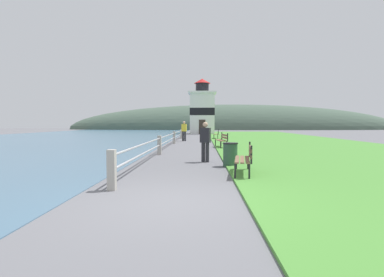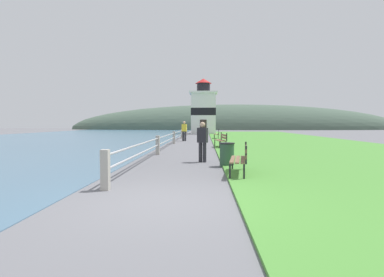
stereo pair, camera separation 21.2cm
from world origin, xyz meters
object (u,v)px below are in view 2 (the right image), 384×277
at_px(park_bench_near, 241,157).
at_px(park_bench_midway, 222,139).
at_px(trash_bin, 227,155).
at_px(person_strolling, 184,130).
at_px(lighthouse, 203,110).
at_px(person_by_railing, 203,140).
at_px(park_bench_far, 217,133).

distance_m(park_bench_near, park_bench_midway, 9.75).
bearing_deg(trash_bin, person_strolling, 99.63).
distance_m(park_bench_near, lighthouse, 34.45).
bearing_deg(person_by_railing, park_bench_midway, 13.19).
bearing_deg(person_strolling, park_bench_far, -31.17).
bearing_deg(park_bench_near, park_bench_far, -82.92).
relative_size(person_strolling, person_by_railing, 1.07).
height_order(park_bench_midway, park_bench_far, same).
bearing_deg(person_by_railing, lighthouse, 22.77).
bearing_deg(park_bench_near, trash_bin, -73.96).
distance_m(lighthouse, person_strolling, 17.92).
height_order(park_bench_near, person_strolling, person_strolling).
height_order(lighthouse, trash_bin, lighthouse).
bearing_deg(park_bench_near, park_bench_midway, -82.40).
bearing_deg(person_strolling, lighthouse, 4.79).
bearing_deg(lighthouse, trash_bin, -88.30).
bearing_deg(park_bench_midway, person_strolling, -75.18).
height_order(person_strolling, trash_bin, person_strolling).
height_order(park_bench_far, trash_bin, park_bench_far).
xyz_separation_m(person_strolling, person_by_railing, (1.65, -13.68, -0.06)).
relative_size(park_bench_midway, park_bench_far, 1.12).
relative_size(park_bench_midway, trash_bin, 2.26).
bearing_deg(lighthouse, park_bench_near, -87.94).
height_order(park_bench_near, park_bench_midway, same).
bearing_deg(park_bench_far, person_strolling, 51.86).
bearing_deg(lighthouse, person_by_railing, -89.83).
xyz_separation_m(lighthouse, person_strolling, (-1.55, -17.68, -2.47)).
relative_size(park_bench_near, person_strolling, 1.04).
bearing_deg(person_by_railing, park_bench_far, 18.25).
height_order(park_bench_near, park_bench_far, same).
relative_size(park_bench_near, lighthouse, 0.22).
xyz_separation_m(lighthouse, person_by_railing, (0.09, -31.36, -2.53)).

